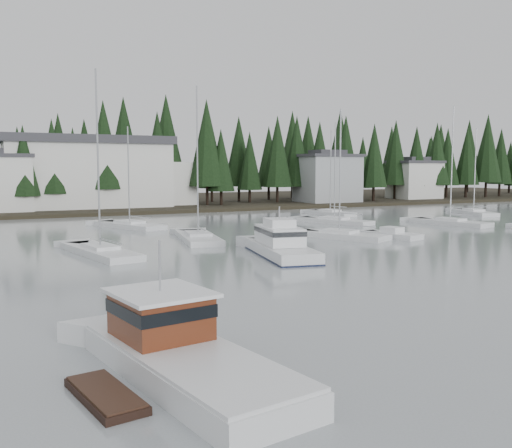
% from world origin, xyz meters
% --- Properties ---
extents(far_shore_land, '(240.00, 54.00, 1.00)m').
position_xyz_m(far_shore_land, '(0.00, 97.00, 0.00)').
color(far_shore_land, black).
rests_on(far_shore_land, ground).
extents(conifer_treeline, '(200.00, 22.00, 20.00)m').
position_xyz_m(conifer_treeline, '(0.00, 86.00, 0.00)').
color(conifer_treeline, black).
rests_on(conifer_treeline, ground).
extents(house_east_a, '(10.60, 8.48, 9.25)m').
position_xyz_m(house_east_a, '(36.00, 78.00, 4.90)').
color(house_east_a, '#999EA0').
rests_on(house_east_a, ground).
extents(house_east_b, '(9.54, 7.42, 8.25)m').
position_xyz_m(house_east_b, '(58.00, 80.00, 4.40)').
color(house_east_b, silver).
rests_on(house_east_b, ground).
extents(harbor_inn, '(29.50, 11.50, 10.90)m').
position_xyz_m(harbor_inn, '(-2.96, 82.34, 5.78)').
color(harbor_inn, silver).
rests_on(harbor_inn, ground).
extents(lobster_boat_brown, '(5.85, 9.94, 4.72)m').
position_xyz_m(lobster_boat_brown, '(-15.31, 8.46, 0.54)').
color(lobster_boat_brown, silver).
rests_on(lobster_boat_brown, ground).
extents(cabin_cruiser_center, '(4.95, 10.30, 4.25)m').
position_xyz_m(cabin_cruiser_center, '(-0.59, 28.66, 0.64)').
color(cabin_cruiser_center, silver).
rests_on(cabin_cruiser_center, ground).
extents(sailboat_0, '(5.76, 9.96, 12.35)m').
position_xyz_m(sailboat_0, '(17.36, 48.13, 0.06)').
color(sailboat_0, silver).
rests_on(sailboat_0, ground).
extents(sailboat_1, '(6.19, 9.96, 11.53)m').
position_xyz_m(sailboat_1, '(-5.69, 53.82, 0.05)').
color(sailboat_1, silver).
rests_on(sailboat_1, ground).
extents(sailboat_2, '(3.78, 8.31, 12.33)m').
position_xyz_m(sailboat_2, '(23.67, 58.47, 0.08)').
color(sailboat_2, silver).
rests_on(sailboat_2, ground).
extents(sailboat_4, '(6.76, 9.68, 12.50)m').
position_xyz_m(sailboat_4, '(9.67, 35.94, 0.06)').
color(sailboat_4, silver).
rests_on(sailboat_4, ground).
extents(sailboat_5, '(4.56, 9.75, 14.17)m').
position_xyz_m(sailboat_5, '(28.44, 40.78, 0.08)').
color(sailboat_5, silver).
rests_on(sailboat_5, ground).
extents(sailboat_6, '(4.70, 10.17, 14.31)m').
position_xyz_m(sailboat_6, '(-2.85, 40.02, 0.07)').
color(sailboat_6, silver).
rests_on(sailboat_6, ground).
extents(sailboat_8, '(5.68, 9.90, 12.65)m').
position_xyz_m(sailboat_8, '(42.65, 50.50, 0.07)').
color(sailboat_8, silver).
rests_on(sailboat_8, ground).
extents(sailboat_9, '(4.44, 10.56, 14.30)m').
position_xyz_m(sailboat_9, '(-12.50, 35.16, 0.08)').
color(sailboat_9, silver).
rests_on(sailboat_9, ground).
extents(runabout_1, '(3.51, 5.88, 1.42)m').
position_xyz_m(runabout_1, '(14.11, 33.75, 0.13)').
color(runabout_1, silver).
rests_on(runabout_1, ground).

